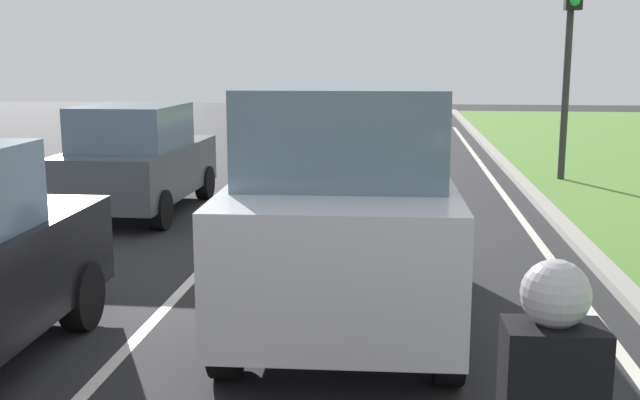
{
  "coord_description": "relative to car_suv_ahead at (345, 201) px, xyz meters",
  "views": [
    {
      "loc": [
        1.66,
        1.94,
        2.53
      ],
      "look_at": [
        0.92,
        8.95,
        1.2
      ],
      "focal_mm": 42.59,
      "sensor_mm": 36.0,
      "label": 1
    }
  ],
  "objects": [
    {
      "name": "rider_person",
      "position": [
        1.15,
        -4.18,
        0.02
      ],
      "size": [
        0.51,
        0.41,
        1.16
      ],
      "rotation": [
        0.0,
        0.0,
        0.03
      ],
      "color": "black",
      "rests_on": "ground"
    },
    {
      "name": "ground_plane",
      "position": [
        -1.14,
        4.89,
        -1.17
      ],
      "size": [
        60.0,
        60.0,
        0.0
      ],
      "primitive_type": "plane",
      "color": "#262628"
    },
    {
      "name": "traffic_light_near_right",
      "position": [
        3.82,
        8.6,
        1.95
      ],
      "size": [
        0.32,
        0.5,
        4.65
      ],
      "color": "#2D2D2D",
      "rests_on": "ground"
    },
    {
      "name": "car_hatchback_far",
      "position": [
        -3.75,
        4.73,
        -0.28
      ],
      "size": [
        1.76,
        3.72,
        1.78
      ],
      "rotation": [
        0.0,
        0.0,
        -0.01
      ],
      "color": "#474C51",
      "rests_on": "ground"
    },
    {
      "name": "lane_line_right_edge",
      "position": [
        2.46,
        4.89,
        -1.16
      ],
      "size": [
        0.12,
        32.0,
        0.01
      ],
      "primitive_type": "cube",
      "color": "silver",
      "rests_on": "ground"
    },
    {
      "name": "car_suv_ahead",
      "position": [
        0.0,
        0.0,
        0.0
      ],
      "size": [
        2.08,
        4.56,
        2.28
      ],
      "rotation": [
        0.0,
        0.0,
        0.03
      ],
      "color": "silver",
      "rests_on": "ground"
    },
    {
      "name": "curb_right",
      "position": [
        2.96,
        4.89,
        -1.11
      ],
      "size": [
        0.24,
        48.0,
        0.12
      ],
      "primitive_type": "cube",
      "color": "#9E9B93",
      "rests_on": "ground"
    },
    {
      "name": "lane_line_center",
      "position": [
        -1.84,
        4.89,
        -1.16
      ],
      "size": [
        0.12,
        32.0,
        0.01
      ],
      "primitive_type": "cube",
      "color": "silver",
      "rests_on": "ground"
    }
  ]
}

